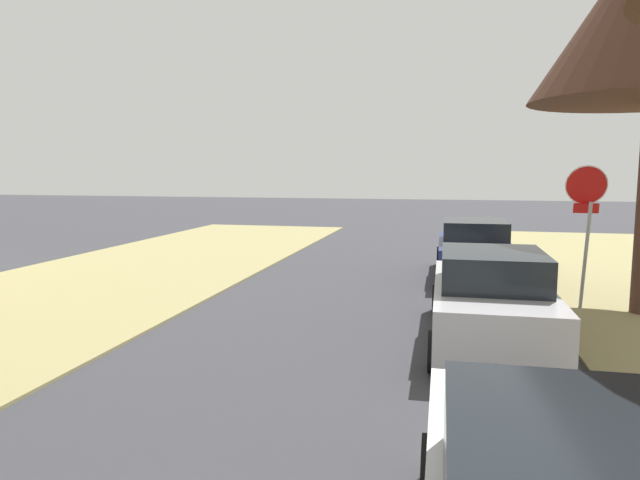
{
  "coord_description": "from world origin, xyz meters",
  "views": [
    {
      "loc": [
        1.6,
        2.37,
        2.87
      ],
      "look_at": [
        -0.49,
        11.45,
        1.72
      ],
      "focal_mm": 31.73,
      "sensor_mm": 36.0,
      "label": 1
    }
  ],
  "objects": [
    {
      "name": "stop_sign_far",
      "position": [
        4.28,
        14.7,
        2.16
      ],
      "size": [
        0.81,
        0.62,
        2.93
      ],
      "color": "#9EA0A5",
      "rests_on": "grass_verge_right"
    },
    {
      "name": "parked_sedan_silver",
      "position": [
        2.29,
        11.96,
        0.72
      ],
      "size": [
        1.99,
        4.42,
        1.57
      ],
      "color": "#BCBCC1",
      "rests_on": "ground"
    },
    {
      "name": "parked_sedan_navy",
      "position": [
        2.24,
        17.84,
        0.72
      ],
      "size": [
        1.99,
        4.42,
        1.57
      ],
      "color": "navy",
      "rests_on": "ground"
    }
  ]
}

